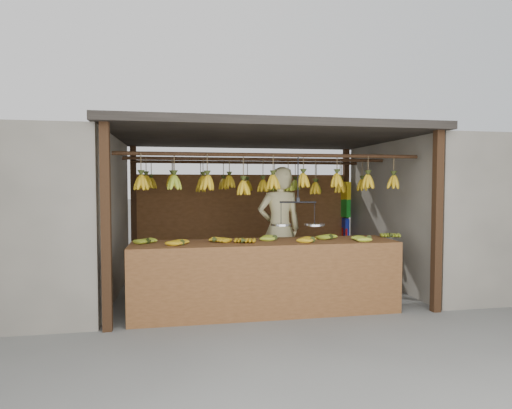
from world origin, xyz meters
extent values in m
plane|color=#5B5B57|center=(0.00, 0.00, 0.00)|extent=(80.00, 80.00, 0.00)
cube|color=black|center=(-2.00, -1.50, 1.15)|extent=(0.10, 0.10, 2.30)
cube|color=black|center=(2.00, -1.50, 1.15)|extent=(0.10, 0.10, 2.30)
cube|color=black|center=(-2.00, 1.50, 1.15)|extent=(0.10, 0.10, 2.30)
cube|color=black|center=(2.00, 1.50, 1.15)|extent=(0.10, 0.10, 2.30)
cube|color=black|center=(0.00, 0.00, 2.35)|extent=(4.30, 3.30, 0.10)
cylinder|color=black|center=(0.00, -1.00, 2.00)|extent=(4.00, 0.05, 0.05)
cylinder|color=black|center=(0.00, 0.00, 2.00)|extent=(4.00, 0.05, 0.05)
cylinder|color=black|center=(0.00, 1.00, 2.00)|extent=(4.00, 0.05, 0.05)
cube|color=brown|center=(0.00, 1.50, 0.90)|extent=(4.00, 0.06, 1.80)
cube|color=slate|center=(-3.60, 0.00, 1.15)|extent=(3.00, 3.00, 2.30)
cube|color=slate|center=(3.60, 0.00, 1.15)|extent=(3.00, 3.00, 2.30)
cube|color=brown|center=(-0.14, -1.10, 0.86)|extent=(3.35, 0.74, 0.08)
cube|color=brown|center=(-0.14, -1.47, 0.45)|extent=(3.35, 0.04, 0.90)
cube|color=black|center=(-1.71, -1.42, 0.41)|extent=(0.07, 0.07, 0.82)
cube|color=black|center=(1.44, -1.42, 0.41)|extent=(0.07, 0.07, 0.82)
cube|color=black|center=(-1.71, -0.78, 0.41)|extent=(0.07, 0.07, 0.82)
cube|color=black|center=(1.44, -0.78, 0.41)|extent=(0.07, 0.07, 0.82)
ellipsoid|color=#92A523|center=(-1.57, -1.07, 0.93)|extent=(0.30, 0.30, 0.06)
ellipsoid|color=#BC9014|center=(-1.16, -1.26, 0.93)|extent=(0.30, 0.28, 0.06)
ellipsoid|color=#BC9014|center=(-0.77, -1.12, 0.93)|extent=(0.30, 0.30, 0.06)
ellipsoid|color=#BC9014|center=(-0.43, -1.26, 0.93)|extent=(0.24, 0.28, 0.06)
ellipsoid|color=#92A523|center=(0.01, -1.02, 0.93)|extent=(0.29, 0.25, 0.06)
ellipsoid|color=#BC9014|center=(0.44, -1.30, 0.93)|extent=(0.30, 0.28, 0.06)
ellipsoid|color=#92A523|center=(0.76, -1.09, 0.93)|extent=(0.29, 0.30, 0.06)
ellipsoid|color=#92A523|center=(1.17, -1.28, 0.93)|extent=(0.25, 0.19, 0.06)
ellipsoid|color=#92A523|center=(1.60, -1.09, 0.93)|extent=(0.24, 0.28, 0.06)
ellipsoid|color=#BC9014|center=(-1.66, -1.05, 1.65)|extent=(0.16, 0.16, 0.28)
ellipsoid|color=#92A523|center=(-1.26, -0.98, 1.65)|extent=(0.16, 0.16, 0.28)
ellipsoid|color=#BC9014|center=(-0.86, -1.05, 1.64)|extent=(0.16, 0.16, 0.28)
ellipsoid|color=#BC9014|center=(-0.40, -0.97, 1.58)|extent=(0.16, 0.16, 0.28)
ellipsoid|color=#BC9014|center=(-0.02, -1.04, 1.65)|extent=(0.16, 0.16, 0.28)
ellipsoid|color=#BC9014|center=(0.40, -0.98, 1.68)|extent=(0.16, 0.16, 0.28)
ellipsoid|color=#BC9014|center=(0.87, -0.95, 1.68)|extent=(0.16, 0.16, 0.28)
ellipsoid|color=#BC9014|center=(1.27, -1.04, 1.66)|extent=(0.16, 0.16, 0.28)
ellipsoid|color=#BC9014|center=(1.66, -1.00, 1.65)|extent=(0.16, 0.16, 0.28)
ellipsoid|color=#BC9014|center=(-1.67, -0.02, 1.66)|extent=(0.16, 0.16, 0.28)
ellipsoid|color=#BC9014|center=(-1.30, 0.03, 1.68)|extent=(0.16, 0.16, 0.28)
ellipsoid|color=#BC9014|center=(-0.85, -0.02, 1.66)|extent=(0.16, 0.16, 0.28)
ellipsoid|color=#BC9014|center=(-0.46, -0.01, 1.66)|extent=(0.16, 0.16, 0.28)
ellipsoid|color=#BC9014|center=(0.05, -0.02, 1.60)|extent=(0.16, 0.16, 0.28)
ellipsoid|color=#92A523|center=(0.45, 0.01, 1.61)|extent=(0.16, 0.16, 0.28)
ellipsoid|color=#BC9014|center=(0.87, -0.05, 1.56)|extent=(0.16, 0.16, 0.28)
ellipsoid|color=#BC9014|center=(1.27, -0.05, 1.58)|extent=(0.16, 0.16, 0.28)
ellipsoid|color=#BC9014|center=(1.66, -0.01, 1.61)|extent=(0.16, 0.16, 0.28)
ellipsoid|color=#BC9014|center=(-1.66, 0.98, 1.64)|extent=(0.16, 0.16, 0.28)
ellipsoid|color=#BC9014|center=(-1.30, 0.97, 1.65)|extent=(0.16, 0.16, 0.28)
ellipsoid|color=#BC9014|center=(-0.84, 1.01, 1.58)|extent=(0.16, 0.16, 0.28)
ellipsoid|color=#BC9014|center=(-0.44, 1.01, 1.62)|extent=(0.16, 0.16, 0.28)
ellipsoid|color=#BC9014|center=(-0.02, 1.03, 1.60)|extent=(0.16, 0.16, 0.28)
ellipsoid|color=#92A523|center=(0.46, 1.01, 1.59)|extent=(0.16, 0.16, 0.28)
ellipsoid|color=#92A523|center=(0.85, 1.04, 1.60)|extent=(0.16, 0.16, 0.28)
ellipsoid|color=#92A523|center=(1.25, 1.04, 1.56)|extent=(0.16, 0.16, 0.28)
ellipsoid|color=#BC9014|center=(1.70, 0.98, 1.60)|extent=(0.16, 0.16, 0.28)
cylinder|color=black|center=(0.32, -1.00, 1.70)|extent=(0.02, 0.02, 0.61)
cylinder|color=black|center=(0.32, -1.00, 1.39)|extent=(0.47, 0.13, 0.02)
cylinder|color=silver|center=(0.11, -0.95, 1.09)|extent=(0.26, 0.26, 0.02)
cylinder|color=silver|center=(0.53, -1.05, 1.09)|extent=(0.26, 0.26, 0.02)
imported|color=beige|center=(0.30, -0.03, 0.94)|extent=(0.72, 0.51, 1.88)
cube|color=yellow|center=(1.94, 1.35, 1.50)|extent=(0.08, 0.26, 0.34)
cube|color=#199926|center=(1.94, 1.35, 1.16)|extent=(0.08, 0.26, 0.34)
cube|color=#1426BF|center=(1.94, 1.35, 0.80)|extent=(0.08, 0.26, 0.34)
cube|color=red|center=(1.94, 1.35, 0.61)|extent=(0.08, 0.26, 0.34)
camera|label=1|loc=(-1.22, -6.38, 1.63)|focal=30.00mm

